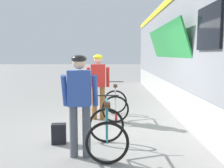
{
  "coord_description": "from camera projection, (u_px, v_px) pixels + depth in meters",
  "views": [
    {
      "loc": [
        -0.03,
        -5.91,
        1.76
      ],
      "look_at": [
        -0.0,
        0.19,
        1.05
      ],
      "focal_mm": 40.61,
      "sensor_mm": 36.0,
      "label": 1
    }
  ],
  "objects": [
    {
      "name": "cyclist_far_in_red",
      "position": [
        97.0,
        81.0,
        6.82
      ],
      "size": [
        0.61,
        0.31,
        1.76
      ],
      "color": "#935B2D",
      "rests_on": "ground"
    },
    {
      "name": "bicycle_far_silver",
      "position": [
        114.0,
        104.0,
        7.03
      ],
      "size": [
        0.72,
        1.08,
        0.99
      ],
      "color": "black",
      "rests_on": "ground"
    },
    {
      "name": "cyclist_near_in_blue",
      "position": [
        78.0,
        97.0,
        4.26
      ],
      "size": [
        0.61,
        0.31,
        1.76
      ],
      "color": "#4C515B",
      "rests_on": "ground"
    },
    {
      "name": "backpack_on_platform",
      "position": [
        58.0,
        134.0,
        5.01
      ],
      "size": [
        0.3,
        0.21,
        0.4
      ],
      "primitive_type": "cube",
      "rotation": [
        0.0,
        0.0,
        0.12
      ],
      "color": "black",
      "rests_on": "ground"
    },
    {
      "name": "water_bottle_near_the_bikes",
      "position": [
        115.0,
        117.0,
        6.65
      ],
      "size": [
        0.07,
        0.07,
        0.23
      ],
      "primitive_type": "cylinder",
      "color": "red",
      "rests_on": "ground"
    },
    {
      "name": "ground_plane",
      "position": [
        112.0,
        128.0,
        6.07
      ],
      "size": [
        80.0,
        80.0,
        0.0
      ],
      "primitive_type": "plane",
      "color": "gray"
    },
    {
      "name": "bicycle_near_teal",
      "position": [
        106.0,
        131.0,
        4.53
      ],
      "size": [
        0.75,
        1.1,
        0.99
      ],
      "color": "black",
      "rests_on": "ground"
    }
  ]
}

